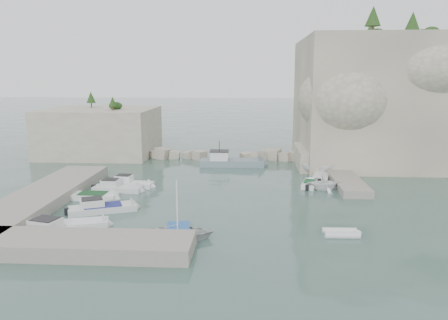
# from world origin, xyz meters

# --- Properties ---
(ground) EXTENTS (400.00, 400.00, 0.00)m
(ground) POSITION_xyz_m (0.00, 0.00, 0.00)
(ground) COLOR #3F5F55
(ground) RESTS_ON ground
(cliff_east) EXTENTS (26.00, 22.00, 17.00)m
(cliff_east) POSITION_xyz_m (23.00, 23.00, 8.50)
(cliff_east) COLOR beige
(cliff_east) RESTS_ON ground
(cliff_terrace) EXTENTS (8.00, 10.00, 2.50)m
(cliff_terrace) POSITION_xyz_m (13.00, 18.00, 1.25)
(cliff_terrace) COLOR beige
(cliff_terrace) RESTS_ON ground
(outcrop_west) EXTENTS (16.00, 14.00, 7.00)m
(outcrop_west) POSITION_xyz_m (-20.00, 25.00, 3.50)
(outcrop_west) COLOR beige
(outcrop_west) RESTS_ON ground
(quay_west) EXTENTS (5.00, 24.00, 1.10)m
(quay_west) POSITION_xyz_m (-17.00, -1.00, 0.55)
(quay_west) COLOR #9E9689
(quay_west) RESTS_ON ground
(quay_south) EXTENTS (18.00, 4.00, 1.10)m
(quay_south) POSITION_xyz_m (-10.00, -12.50, 0.55)
(quay_south) COLOR #9E9689
(quay_south) RESTS_ON ground
(ledge_east) EXTENTS (3.00, 16.00, 0.80)m
(ledge_east) POSITION_xyz_m (13.50, 10.00, 0.40)
(ledge_east) COLOR #9E9689
(ledge_east) RESTS_ON ground
(breakwater) EXTENTS (28.00, 3.00, 1.40)m
(breakwater) POSITION_xyz_m (-1.00, 22.00, 0.70)
(breakwater) COLOR beige
(breakwater) RESTS_ON ground
(motorboat_a) EXTENTS (5.55, 2.18, 1.40)m
(motorboat_a) POSITION_xyz_m (-10.18, 5.53, 0.00)
(motorboat_a) COLOR white
(motorboat_a) RESTS_ON ground
(motorboat_b) EXTENTS (5.59, 2.01, 1.40)m
(motorboat_b) POSITION_xyz_m (-11.02, 3.53, 0.00)
(motorboat_b) COLOR silver
(motorboat_b) RESTS_ON ground
(motorboat_c) EXTENTS (5.24, 2.05, 0.70)m
(motorboat_c) POSITION_xyz_m (-12.60, 0.55, 0.00)
(motorboat_c) COLOR white
(motorboat_c) RESTS_ON ground
(motorboat_d) EXTENTS (6.70, 4.25, 1.40)m
(motorboat_d) POSITION_xyz_m (-10.28, -3.37, 0.00)
(motorboat_d) COLOR silver
(motorboat_d) RESTS_ON ground
(motorboat_e) EXTENTS (4.66, 2.91, 0.70)m
(motorboat_e) POSITION_xyz_m (-10.50, -7.54, 0.00)
(motorboat_e) COLOR white
(motorboat_e) RESTS_ON ground
(motorboat_f) EXTENTS (6.94, 3.64, 1.40)m
(motorboat_f) POSITION_xyz_m (-11.79, -9.54, 0.00)
(motorboat_f) COLOR silver
(motorboat_f) RESTS_ON ground
(rowboat) EXTENTS (5.83, 4.51, 1.11)m
(rowboat) POSITION_xyz_m (-2.51, -9.57, 0.00)
(rowboat) COLOR silver
(rowboat) RESTS_ON ground
(inflatable_dinghy) EXTENTS (2.89, 1.46, 0.44)m
(inflatable_dinghy) POSITION_xyz_m (9.74, -8.10, 0.00)
(inflatable_dinghy) COLOR silver
(inflatable_dinghy) RESTS_ON ground
(tender_east_a) EXTENTS (3.95, 3.53, 1.89)m
(tender_east_a) POSITION_xyz_m (10.68, 5.39, 0.00)
(tender_east_a) COLOR white
(tender_east_a) RESTS_ON ground
(tender_east_b) EXTENTS (2.28, 4.14, 0.70)m
(tender_east_b) POSITION_xyz_m (9.32, 6.80, 0.00)
(tender_east_b) COLOR white
(tender_east_b) RESTS_ON ground
(tender_east_c) EXTENTS (2.85, 5.53, 0.70)m
(tender_east_c) POSITION_xyz_m (11.11, 10.24, 0.00)
(tender_east_c) COLOR silver
(tender_east_c) RESTS_ON ground
(tender_east_d) EXTENTS (4.74, 2.83, 1.72)m
(tender_east_d) POSITION_xyz_m (11.16, 12.83, 0.00)
(tender_east_d) COLOR white
(tender_east_d) RESTS_ON ground
(work_boat) EXTENTS (9.42, 2.99, 2.20)m
(work_boat) POSITION_xyz_m (0.39, 17.38, 0.00)
(work_boat) COLOR slate
(work_boat) RESTS_ON ground
(rowboat_mast) EXTENTS (0.10, 0.10, 4.20)m
(rowboat_mast) POSITION_xyz_m (-2.51, -9.57, 2.66)
(rowboat_mast) COLOR white
(rowboat_mast) RESTS_ON rowboat
(vegetation) EXTENTS (53.48, 13.88, 13.40)m
(vegetation) POSITION_xyz_m (17.83, 24.40, 17.93)
(vegetation) COLOR #1E4219
(vegetation) RESTS_ON ground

